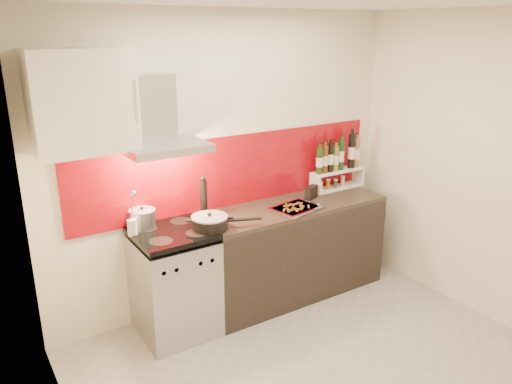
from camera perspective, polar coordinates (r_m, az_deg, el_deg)
floor at (r=3.98m, az=7.86°, el=-19.71°), size 3.40×3.40×0.00m
back_wall at (r=4.44m, az=-3.14°, el=3.37°), size 3.40×0.02×2.60m
left_wall at (r=2.63m, az=-20.69°, el=-8.61°), size 0.02×2.80×2.60m
right_wall at (r=4.61m, az=24.96°, el=2.23°), size 0.02×2.80×2.60m
backsplash at (r=4.47m, az=-2.49°, el=2.44°), size 3.00×0.02×0.64m
range_stove at (r=4.21m, az=-9.27°, el=-10.30°), size 0.60×0.60×0.91m
counter at (r=4.75m, az=4.13°, el=-6.54°), size 1.80×0.60×0.90m
range_hood at (r=3.90m, az=-11.09°, el=7.66°), size 0.62×0.50×0.61m
upper_cabinet at (r=3.70m, az=-19.24°, el=9.68°), size 0.70×0.35×0.72m
stock_pot at (r=4.09m, az=-12.84°, el=-2.99°), size 0.21×0.21×0.18m
saute_pan at (r=4.00m, az=-5.21°, el=-3.45°), size 0.55×0.31×0.14m
utensil_jar at (r=3.97m, az=-13.93°, el=-3.32°), size 0.08×0.12×0.38m
pepper_mill at (r=4.19m, az=-6.01°, el=-0.73°), size 0.06×0.06×0.38m
step_shelf at (r=5.02m, az=9.35°, el=3.15°), size 0.59×0.16×0.54m
caddy_box at (r=4.74m, az=6.34°, el=-0.04°), size 0.16×0.12×0.13m
baking_tray at (r=4.45m, az=4.54°, el=-1.82°), size 0.48×0.40×0.03m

